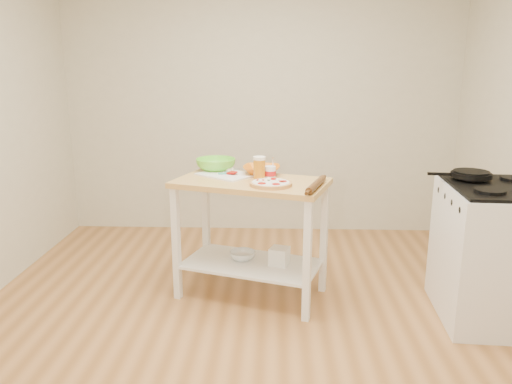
{
  "coord_description": "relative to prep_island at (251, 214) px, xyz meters",
  "views": [
    {
      "loc": [
        0.15,
        -2.89,
        1.71
      ],
      "look_at": [
        0.01,
        0.61,
        0.82
      ],
      "focal_mm": 35.0,
      "sensor_mm": 36.0,
      "label": 1
    }
  ],
  "objects": [
    {
      "name": "shelf_glass_bowl",
      "position": [
        -0.07,
        0.06,
        -0.35
      ],
      "size": [
        0.27,
        0.27,
        0.06
      ],
      "primitive_type": "imported",
      "rotation": [
        0.0,
        0.0,
        -0.44
      ],
      "color": "silver",
      "rests_on": "prep_island"
    },
    {
      "name": "beer_pint",
      "position": [
        0.06,
        -0.02,
        0.35
      ],
      "size": [
        0.09,
        0.09,
        0.18
      ],
      "color": "#C87512",
      "rests_on": "prep_island"
    },
    {
      "name": "yogurt_tub",
      "position": [
        0.14,
        0.02,
        0.31
      ],
      "size": [
        0.08,
        0.08,
        0.18
      ],
      "color": "white",
      "rests_on": "prep_island"
    },
    {
      "name": "prep_island",
      "position": [
        0.0,
        0.0,
        0.0
      ],
      "size": [
        1.21,
        0.9,
        0.9
      ],
      "rotation": [
        0.0,
        0.0,
        -0.32
      ],
      "color": "tan",
      "rests_on": "ground"
    },
    {
      "name": "cutting_board",
      "position": [
        -0.19,
        0.17,
        0.26
      ],
      "size": [
        0.5,
        0.48,
        0.04
      ],
      "rotation": [
        0.0,
        0.0,
        -0.67
      ],
      "color": "white",
      "rests_on": "prep_island"
    },
    {
      "name": "room_shell",
      "position": [
        0.02,
        -0.64,
        0.71
      ],
      "size": [
        4.04,
        4.54,
        2.74
      ],
      "color": "#B07741",
      "rests_on": "ground"
    },
    {
      "name": "rolling_pin",
      "position": [
        0.45,
        -0.23,
        0.28
      ],
      "size": [
        0.17,
        0.41,
        0.05
      ],
      "primitive_type": "cylinder",
      "rotation": [
        1.57,
        0.0,
        -0.31
      ],
      "color": "#553113",
      "rests_on": "prep_island"
    },
    {
      "name": "gas_stove",
      "position": [
        1.68,
        -0.28,
        -0.17
      ],
      "size": [
        0.73,
        0.84,
        1.11
      ],
      "rotation": [
        0.0,
        0.0,
        -0.06
      ],
      "color": "silver",
      "rests_on": "ground"
    },
    {
      "name": "orange_bowl",
      "position": [
        0.07,
        0.2,
        0.29
      ],
      "size": [
        0.3,
        0.3,
        0.07
      ],
      "primitive_type": "imported",
      "rotation": [
        0.0,
        0.0,
        -0.08
      ],
      "color": "#D5670B",
      "rests_on": "prep_island"
    },
    {
      "name": "green_bowl",
      "position": [
        -0.3,
        0.33,
        0.3
      ],
      "size": [
        0.33,
        0.33,
        0.1
      ],
      "primitive_type": "imported",
      "rotation": [
        0.0,
        0.0,
        -0.06
      ],
      "color": "#6ED837",
      "rests_on": "prep_island"
    },
    {
      "name": "shelf_bin",
      "position": [
        0.21,
        -0.03,
        -0.32
      ],
      "size": [
        0.17,
        0.17,
        0.13
      ],
      "primitive_type": "cube",
      "rotation": [
        0.0,
        0.0,
        -0.32
      ],
      "color": "white",
      "rests_on": "prep_island"
    },
    {
      "name": "skillet",
      "position": [
        1.53,
        -0.1,
        0.33
      ],
      "size": [
        0.43,
        0.27,
        0.03
      ],
      "rotation": [
        0.0,
        0.0,
        -0.09
      ],
      "color": "black",
      "rests_on": "gas_stove"
    },
    {
      "name": "knife",
      "position": [
        -0.28,
        0.34,
        0.27
      ],
      "size": [
        0.27,
        0.04,
        0.01
      ],
      "rotation": [
        0.0,
        0.0,
        -0.12
      ],
      "color": "silver",
      "rests_on": "cutting_board"
    },
    {
      "name": "spatula",
      "position": [
        -0.19,
        0.17,
        0.27
      ],
      "size": [
        0.14,
        0.08,
        0.01
      ],
      "rotation": [
        0.0,
        0.0,
        0.25
      ],
      "color": "teal",
      "rests_on": "cutting_board"
    },
    {
      "name": "pizza",
      "position": [
        0.14,
        -0.16,
        0.27
      ],
      "size": [
        0.3,
        0.3,
        0.05
      ],
      "rotation": [
        0.0,
        0.0,
        -0.13
      ],
      "color": "tan",
      "rests_on": "prep_island"
    }
  ]
}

